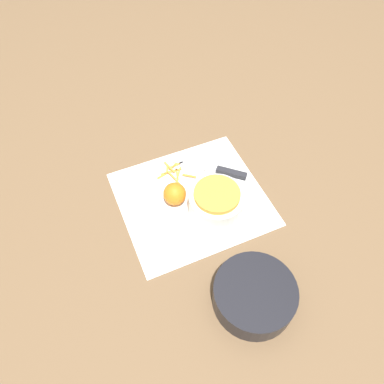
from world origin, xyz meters
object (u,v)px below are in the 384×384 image
at_px(bowl_speckled, 216,202).
at_px(bowl_dark, 254,295).
at_px(orange_left, 175,194).
at_px(knife, 222,171).

distance_m(bowl_speckled, bowl_dark, 0.28).
distance_m(bowl_dark, orange_left, 0.36).
relative_size(bowl_speckled, knife, 0.80).
relative_size(bowl_speckled, orange_left, 2.34).
bearing_deg(knife, bowl_dark, 116.39).
bearing_deg(bowl_speckled, bowl_dark, 83.84).
distance_m(bowl_dark, knife, 0.41).
relative_size(bowl_dark, orange_left, 3.01).
xyz_separation_m(bowl_speckled, bowl_dark, (0.03, 0.27, -0.01)).
relative_size(bowl_speckled, bowl_dark, 0.78).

